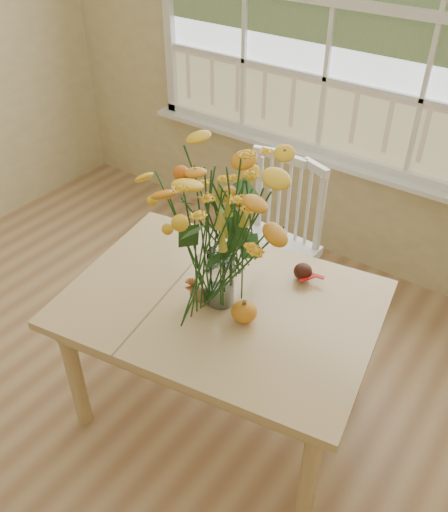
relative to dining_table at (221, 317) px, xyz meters
The scene contains 9 objects.
floor 1.04m from the dining_table, 111.15° to the right, with size 4.00×4.50×0.01m, color #A3774F.
wall_back 1.67m from the dining_table, 102.08° to the left, with size 4.00×0.02×2.70m, color #C5B77E.
window 1.72m from the dining_table, 102.40° to the left, with size 2.42×0.12×1.74m.
dining_table is the anchor object (origin of this frame).
windsor_chair 0.76m from the dining_table, 102.95° to the left, with size 0.44×0.42×0.93m.
flower_vase 0.46m from the dining_table, 74.28° to the right, with size 0.52×0.52×0.62m.
pumpkin 0.20m from the dining_table, 15.85° to the right, with size 0.10×0.10×0.08m, color orange.
turkey_figurine 0.16m from the dining_table, 139.82° to the right, with size 0.10×0.09×0.11m.
dark_gourd 0.40m from the dining_table, 57.98° to the left, with size 0.13×0.11×0.07m.
Camera 1 is at (1.30, -0.55, 2.18)m, focal length 38.00 mm.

